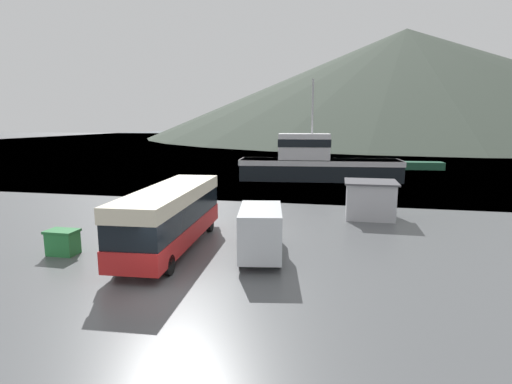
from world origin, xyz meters
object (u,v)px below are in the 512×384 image
object	(u,v)px
fishing_boat	(316,163)
dock_kiosk	(370,199)
storage_bin	(63,242)
tour_bus	(171,215)
delivery_van	(261,230)
small_boat	(420,166)

from	to	relation	value
fishing_boat	dock_kiosk	size ratio (longest dim) A/B	5.23
storage_bin	tour_bus	bearing A→B (deg)	21.90
tour_bus	delivery_van	world-z (taller)	tour_bus
storage_bin	fishing_boat	bearing A→B (deg)	69.21
fishing_boat	small_boat	bearing A→B (deg)	128.16
tour_bus	small_boat	bearing A→B (deg)	60.17
dock_kiosk	fishing_boat	bearing A→B (deg)	104.93
delivery_van	fishing_boat	xyz separation A→B (m)	(1.15, 26.90, 0.59)
fishing_boat	small_boat	world-z (taller)	fishing_boat
storage_bin	small_boat	size ratio (longest dim) A/B	0.25
delivery_van	storage_bin	xyz separation A→B (m)	(-9.70, -1.68, -0.69)
storage_bin	dock_kiosk	xyz separation A→B (m)	(15.52, 11.08, 0.65)
delivery_van	fishing_boat	size ratio (longest dim) A/B	0.31
fishing_boat	small_boat	size ratio (longest dim) A/B	2.98
storage_bin	small_boat	xyz separation A→B (m)	(24.50, 41.71, -0.12)
tour_bus	delivery_van	bearing A→B (deg)	-7.25
delivery_van	storage_bin	bearing A→B (deg)	-179.88
fishing_boat	storage_bin	distance (m)	30.60
delivery_van	storage_bin	world-z (taller)	delivery_van
dock_kiosk	small_boat	size ratio (longest dim) A/B	0.57
tour_bus	storage_bin	xyz separation A→B (m)	(-4.93, -1.98, -1.17)
delivery_van	dock_kiosk	world-z (taller)	dock_kiosk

